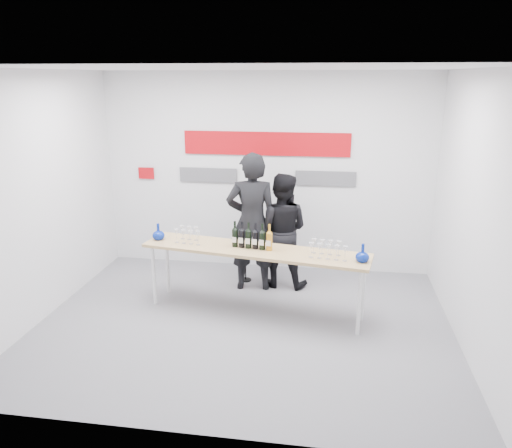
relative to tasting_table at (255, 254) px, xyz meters
name	(u,v)px	position (x,y,z in m)	size (l,w,h in m)	color
ground	(244,324)	(-0.08, -0.35, -0.79)	(5.00, 5.00, 0.00)	slate
back_wall	(266,173)	(-0.08, 1.65, 0.71)	(5.00, 0.04, 3.00)	silver
signage	(262,153)	(-0.14, 1.62, 1.01)	(3.38, 0.02, 0.79)	#AE070E
tasting_table	(255,254)	(0.00, 0.00, 0.00)	(2.91, 1.03, 0.86)	tan
wine_bottles	(252,236)	(-0.04, 0.02, 0.23)	(0.53, 0.16, 0.33)	black
decanter_left	(158,232)	(-1.31, 0.18, 0.17)	(0.16, 0.16, 0.21)	navy
decanter_right	(363,253)	(1.30, -0.25, 0.17)	(0.16, 0.16, 0.21)	navy
glasses_left	(188,235)	(-0.89, 0.14, 0.16)	(0.36, 0.27, 0.18)	silver
glasses_right	(327,250)	(0.89, -0.16, 0.16)	(0.46, 0.29, 0.18)	silver
presenter_left	(252,222)	(-0.16, 0.76, 0.18)	(0.71, 0.47, 1.95)	black
presenter_right	(281,230)	(0.23, 0.93, 0.03)	(0.80, 0.62, 1.64)	black
mic_stand	(246,253)	(-0.29, 0.99, -0.36)	(0.17, 0.17, 1.42)	black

